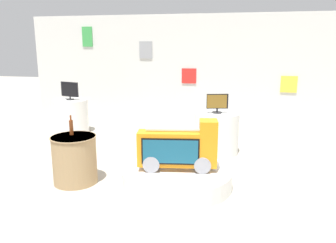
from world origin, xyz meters
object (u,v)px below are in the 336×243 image
(main_display_pedestal, at_px, (177,178))
(novelty_firetruck_tv, at_px, (179,150))
(side_table_round, at_px, (75,159))
(display_pedestal_left_rear, at_px, (71,116))
(display_pedestal_center_rear, at_px, (216,133))
(tv_on_center_rear, at_px, (217,103))
(tv_on_left_rear, at_px, (70,90))
(bottle_on_side_table, at_px, (71,127))

(main_display_pedestal, distance_m, novelty_firetruck_tv, 0.44)
(side_table_round, bearing_deg, display_pedestal_left_rear, 118.74)
(main_display_pedestal, xyz_separation_m, side_table_round, (-1.53, -0.19, 0.24))
(display_pedestal_center_rear, relative_size, tv_on_center_rear, 2.09)
(main_display_pedestal, relative_size, tv_on_left_rear, 3.25)
(main_display_pedestal, height_order, side_table_round, side_table_round)
(tv_on_left_rear, height_order, side_table_round, tv_on_left_rear)
(tv_on_left_rear, distance_m, tv_on_center_rear, 3.58)
(main_display_pedestal, bearing_deg, side_table_round, -172.89)
(novelty_firetruck_tv, xyz_separation_m, side_table_round, (-1.55, -0.19, -0.19))
(side_table_round, relative_size, bottle_on_side_table, 2.43)
(main_display_pedestal, bearing_deg, tv_on_center_rear, 75.16)
(display_pedestal_left_rear, relative_size, display_pedestal_center_rear, 0.95)
(novelty_firetruck_tv, distance_m, display_pedestal_center_rear, 1.76)
(novelty_firetruck_tv, height_order, display_pedestal_center_rear, novelty_firetruck_tv)
(display_pedestal_left_rear, distance_m, tv_on_center_rear, 3.64)
(main_display_pedestal, xyz_separation_m, tv_on_left_rear, (-3.03, 2.54, 0.89))
(novelty_firetruck_tv, relative_size, side_table_round, 1.62)
(tv_on_center_rear, bearing_deg, bottle_on_side_table, -138.75)
(tv_on_left_rear, bearing_deg, side_table_round, -61.24)
(tv_on_left_rear, distance_m, display_pedestal_center_rear, 3.64)
(novelty_firetruck_tv, bearing_deg, side_table_round, -173.10)
(tv_on_center_rear, bearing_deg, side_table_round, -136.41)
(display_pedestal_left_rear, height_order, side_table_round, display_pedestal_left_rear)
(main_display_pedestal, distance_m, tv_on_left_rear, 4.06)
(tv_on_left_rear, height_order, bottle_on_side_table, tv_on_left_rear)
(main_display_pedestal, distance_m, bottle_on_side_table, 1.76)
(tv_on_center_rear, height_order, side_table_round, tv_on_center_rear)
(main_display_pedestal, height_order, tv_on_left_rear, tv_on_left_rear)
(bottle_on_side_table, bearing_deg, main_display_pedestal, 3.72)
(novelty_firetruck_tv, xyz_separation_m, tv_on_left_rear, (-3.06, 2.55, 0.45))
(novelty_firetruck_tv, relative_size, display_pedestal_center_rear, 1.40)
(main_display_pedestal, height_order, tv_on_center_rear, tv_on_center_rear)
(display_pedestal_left_rear, bearing_deg, tv_on_center_rear, -13.76)
(main_display_pedestal, relative_size, bottle_on_side_table, 5.40)
(bottle_on_side_table, bearing_deg, display_pedestal_center_rear, 41.30)
(novelty_firetruck_tv, relative_size, tv_on_left_rear, 2.37)
(novelty_firetruck_tv, distance_m, side_table_round, 1.58)
(display_pedestal_left_rear, bearing_deg, display_pedestal_center_rear, -13.69)
(display_pedestal_left_rear, distance_m, side_table_round, 3.12)
(novelty_firetruck_tv, bearing_deg, bottle_on_side_table, -176.45)
(novelty_firetruck_tv, bearing_deg, tv_on_left_rear, 140.19)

